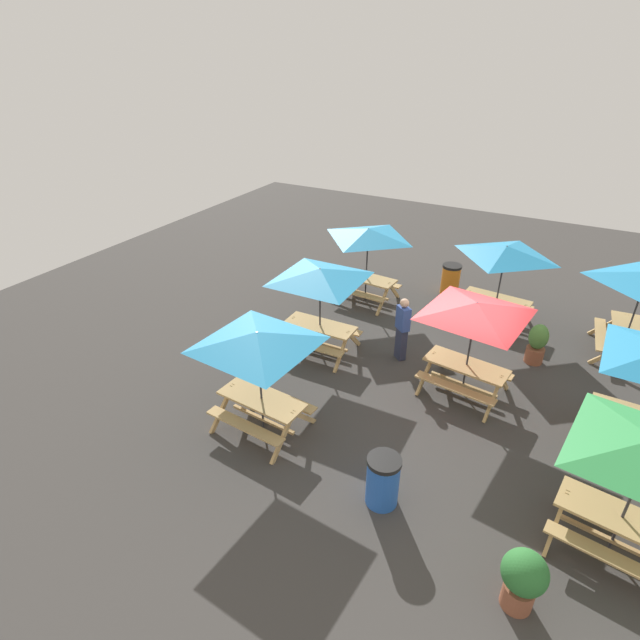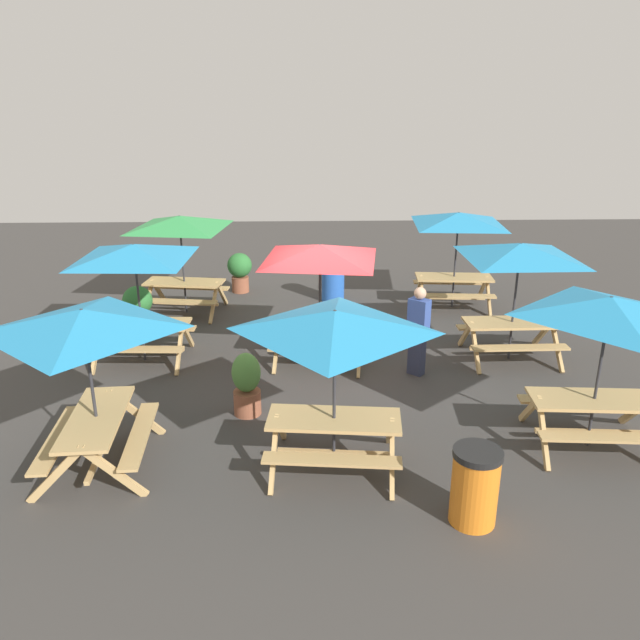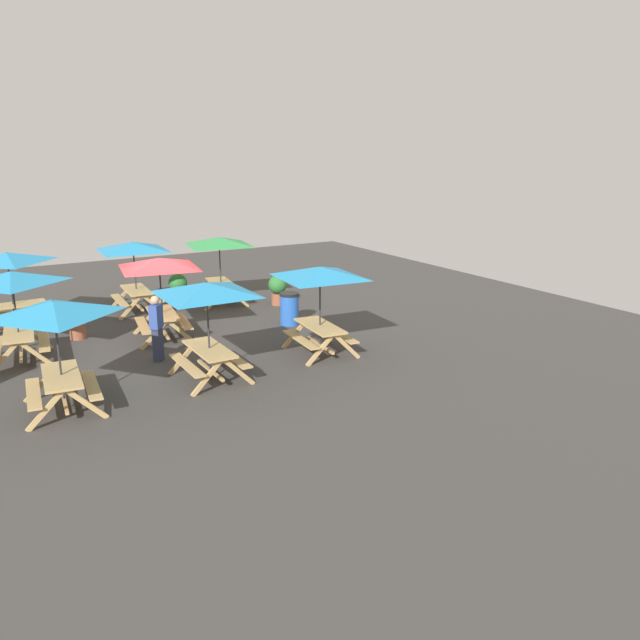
{
  "view_description": "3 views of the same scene",
  "coord_description": "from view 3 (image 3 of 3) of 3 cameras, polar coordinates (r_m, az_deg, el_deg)",
  "views": [
    {
      "loc": [
        -1.74,
        9.71,
        7.0
      ],
      "look_at": [
        3.46,
        0.14,
        0.9
      ],
      "focal_mm": 28.0,
      "sensor_mm": 36.0,
      "label": 1
    },
    {
      "loc": [
        -0.57,
        -10.96,
        4.88
      ],
      "look_at": [
        -0.23,
        -0.03,
        0.9
      ],
      "focal_mm": 35.0,
      "sensor_mm": 36.0,
      "label": 2
    },
    {
      "loc": [
        16.48,
        -4.49,
        5.18
      ],
      "look_at": [
        3.08,
        3.3,
        0.9
      ],
      "focal_mm": 35.0,
      "sensor_mm": 36.0,
      "label": 3
    }
  ],
  "objects": [
    {
      "name": "picnic_table_6",
      "position": [
        13.33,
        -23.12,
        0.32
      ],
      "size": [
        2.15,
        2.15,
        2.34
      ],
      "rotation": [
        0.0,
        0.0,
        -0.08
      ],
      "color": "tan",
      "rests_on": "ground"
    },
    {
      "name": "picnic_table_5",
      "position": [
        16.96,
        -26.34,
        2.98
      ],
      "size": [
        2.19,
        2.19,
        2.34
      ],
      "rotation": [
        0.0,
        0.0,
        -0.1
      ],
      "color": "tan",
      "rests_on": "ground"
    },
    {
      "name": "picnic_table_3",
      "position": [
        20.15,
        -26.67,
        4.68
      ],
      "size": [
        2.12,
        2.12,
        2.34
      ],
      "rotation": [
        0.0,
        0.0,
        1.63
      ],
      "color": "tan",
      "rests_on": "ground"
    },
    {
      "name": "potted_plant_0",
      "position": [
        21.99,
        -12.85,
        3.01
      ],
      "size": [
        0.63,
        0.63,
        1.03
      ],
      "color": "#935138",
      "rests_on": "ground"
    },
    {
      "name": "picnic_table_0",
      "position": [
        15.82,
        0.0,
        3.8
      ],
      "size": [
        2.82,
        2.82,
        2.34
      ],
      "rotation": [
        0.0,
        0.0,
        -0.08
      ],
      "color": "tan",
      "rests_on": "ground"
    },
    {
      "name": "trash_bin_blue",
      "position": [
        18.89,
        -2.81,
        1.06
      ],
      "size": [
        0.59,
        0.59,
        0.98
      ],
      "color": "blue",
      "rests_on": "ground"
    },
    {
      "name": "picnic_table_1",
      "position": [
        14.18,
        -10.32,
        2.18
      ],
      "size": [
        2.83,
        2.83,
        2.34
      ],
      "rotation": [
        0.0,
        0.0,
        0.01
      ],
      "color": "tan",
      "rests_on": "ground"
    },
    {
      "name": "picnic_table_2",
      "position": [
        20.92,
        -16.7,
        6.01
      ],
      "size": [
        2.83,
        2.83,
        2.34
      ],
      "rotation": [
        0.0,
        0.0,
        -0.04
      ],
      "color": "tan",
      "rests_on": "ground"
    },
    {
      "name": "ground_plane",
      "position": [
        17.85,
        -14.27,
        -1.92
      ],
      "size": [
        28.41,
        28.41,
        0.0
      ],
      "primitive_type": "plane",
      "color": "#3D3A38",
      "rests_on": "ground"
    },
    {
      "name": "picnic_table_7",
      "position": [
        17.63,
        -14.47,
        4.52
      ],
      "size": [
        2.8,
        2.8,
        2.34
      ],
      "rotation": [
        0.0,
        0.0,
        -0.14
      ],
      "color": "tan",
      "rests_on": "ground"
    },
    {
      "name": "person_standing",
      "position": [
        16.06,
        -14.7,
        -0.59
      ],
      "size": [
        0.42,
        0.4,
        1.67
      ],
      "rotation": [
        0.0,
        0.0,
        2.43
      ],
      "color": "#2D334C",
      "rests_on": "ground"
    },
    {
      "name": "potted_plant_1",
      "position": [
        18.71,
        -21.36,
        -0.01
      ],
      "size": [
        0.46,
        0.46,
        1.05
      ],
      "color": "#935138",
      "rests_on": "ground"
    },
    {
      "name": "picnic_table_4",
      "position": [
        21.42,
        -9.19,
        6.67
      ],
      "size": [
        2.8,
        2.8,
        2.34
      ],
      "rotation": [
        0.0,
        0.0,
        -0.15
      ],
      "color": "tan",
      "rests_on": "ground"
    },
    {
      "name": "potted_plant_2",
      "position": [
        21.28,
        -3.89,
        2.95
      ],
      "size": [
        0.63,
        0.63,
        1.03
      ],
      "color": "#935138",
      "rests_on": "ground"
    }
  ]
}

